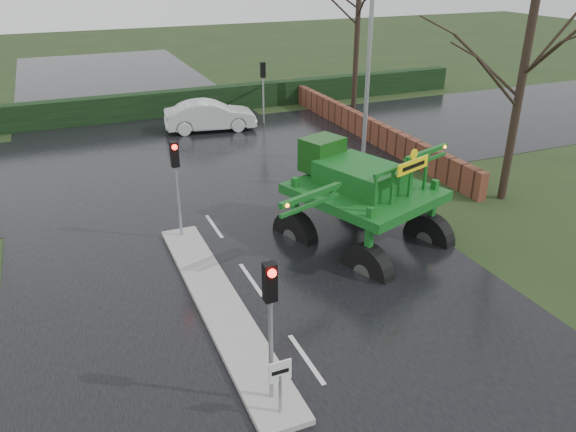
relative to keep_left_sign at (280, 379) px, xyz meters
name	(u,v)px	position (x,y,z in m)	size (l,w,h in m)	color
ground	(306,359)	(1.30, 1.50, -1.06)	(140.00, 140.00, 0.00)	black
road_main	(200,206)	(1.30, 11.50, -1.05)	(14.00, 80.00, 0.02)	black
road_cross	(167,159)	(1.30, 17.50, -1.05)	(80.00, 12.00, 0.02)	black
median_island	(219,304)	(0.00, 4.50, -0.97)	(1.20, 10.00, 0.16)	gray
hedge_row	(138,106)	(1.30, 25.50, -0.31)	(44.00, 0.90, 1.50)	black
brick_wall	(358,124)	(11.80, 17.50, -0.46)	(0.40, 20.00, 1.20)	#592D1E
keep_left_sign	(280,379)	(0.00, 0.00, 0.00)	(0.50, 0.07, 1.35)	gray
traffic_signal_near	(270,304)	(0.00, 0.49, 1.53)	(0.26, 0.33, 3.52)	gray
traffic_signal_mid	(176,169)	(0.00, 8.99, 1.53)	(0.26, 0.33, 3.52)	gray
traffic_signal_far	(263,79)	(7.80, 21.51, 1.53)	(0.26, 0.33, 3.52)	gray
street_light_right	(364,31)	(9.49, 13.50, 4.93)	(3.85, 0.30, 10.00)	gray
tree_right_near	(524,68)	(12.80, 7.50, 4.14)	(5.60, 5.60, 9.64)	black
tree_right_far	(359,0)	(14.30, 22.50, 5.44)	(7.00, 7.00, 12.05)	black
crop_sprayer	(366,206)	(4.73, 4.76, 1.12)	(7.81, 6.09, 4.60)	black
white_sedan	(211,130)	(4.59, 21.43, -1.06)	(1.74, 5.00, 1.65)	silver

